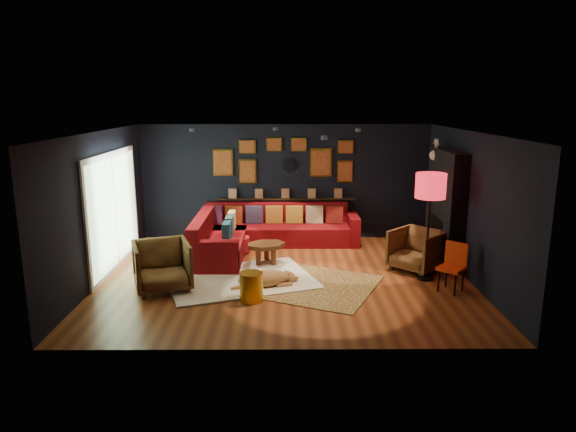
{
  "coord_description": "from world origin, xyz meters",
  "views": [
    {
      "loc": [
        -0.01,
        -8.8,
        3.14
      ],
      "look_at": [
        0.05,
        0.3,
        1.07
      ],
      "focal_mm": 32.0,
      "sensor_mm": 36.0,
      "label": 1
    }
  ],
  "objects_px": {
    "coffee_table": "(266,247)",
    "armchair_left": "(162,264)",
    "gold_stool": "(251,287)",
    "dog": "(264,276)",
    "armchair_right": "(416,248)",
    "floor_lamp": "(431,190)",
    "sectional": "(257,234)",
    "orange_chair": "(454,263)",
    "pouf": "(238,244)"
  },
  "relations": [
    {
      "from": "sectional",
      "to": "armchair_left",
      "type": "xyz_separation_m",
      "value": [
        -1.45,
        -2.42,
        0.14
      ]
    },
    {
      "from": "pouf",
      "to": "dog",
      "type": "relative_size",
      "value": 0.39
    },
    {
      "from": "armchair_left",
      "to": "gold_stool",
      "type": "height_order",
      "value": "armchair_left"
    },
    {
      "from": "sectional",
      "to": "coffee_table",
      "type": "distance_m",
      "value": 1.09
    },
    {
      "from": "coffee_table",
      "to": "armchair_right",
      "type": "relative_size",
      "value": 1.09
    },
    {
      "from": "armchair_right",
      "to": "orange_chair",
      "type": "xyz_separation_m",
      "value": [
        0.35,
        -1.07,
        0.06
      ]
    },
    {
      "from": "armchair_left",
      "to": "armchair_right",
      "type": "bearing_deg",
      "value": -7.76
    },
    {
      "from": "pouf",
      "to": "dog",
      "type": "height_order",
      "value": "dog"
    },
    {
      "from": "coffee_table",
      "to": "orange_chair",
      "type": "relative_size",
      "value": 1.13
    },
    {
      "from": "gold_stool",
      "to": "armchair_right",
      "type": "bearing_deg",
      "value": 26.66
    },
    {
      "from": "armchair_left",
      "to": "gold_stool",
      "type": "distance_m",
      "value": 1.62
    },
    {
      "from": "armchair_left",
      "to": "sectional",
      "type": "bearing_deg",
      "value": 38.75
    },
    {
      "from": "coffee_table",
      "to": "armchair_left",
      "type": "xyz_separation_m",
      "value": [
        -1.69,
        -1.35,
        0.11
      ]
    },
    {
      "from": "orange_chair",
      "to": "dog",
      "type": "distance_m",
      "value": 3.18
    },
    {
      "from": "armchair_right",
      "to": "armchair_left",
      "type": "bearing_deg",
      "value": -122.08
    },
    {
      "from": "gold_stool",
      "to": "sectional",
      "type": "bearing_deg",
      "value": 91.35
    },
    {
      "from": "floor_lamp",
      "to": "sectional",
      "type": "bearing_deg",
      "value": 148.39
    },
    {
      "from": "gold_stool",
      "to": "dog",
      "type": "bearing_deg",
      "value": 73.77
    },
    {
      "from": "sectional",
      "to": "floor_lamp",
      "type": "relative_size",
      "value": 1.79
    },
    {
      "from": "pouf",
      "to": "armchair_left",
      "type": "xyz_separation_m",
      "value": [
        -1.08,
        -2.11,
        0.27
      ]
    },
    {
      "from": "sectional",
      "to": "dog",
      "type": "height_order",
      "value": "sectional"
    },
    {
      "from": "armchair_right",
      "to": "floor_lamp",
      "type": "height_order",
      "value": "floor_lamp"
    },
    {
      "from": "coffee_table",
      "to": "dog",
      "type": "bearing_deg",
      "value": -89.75
    },
    {
      "from": "coffee_table",
      "to": "armchair_left",
      "type": "height_order",
      "value": "armchair_left"
    },
    {
      "from": "gold_stool",
      "to": "floor_lamp",
      "type": "distance_m",
      "value": 3.49
    },
    {
      "from": "armchair_left",
      "to": "armchair_right",
      "type": "relative_size",
      "value": 1.07
    },
    {
      "from": "gold_stool",
      "to": "orange_chair",
      "type": "height_order",
      "value": "orange_chair"
    },
    {
      "from": "sectional",
      "to": "orange_chair",
      "type": "bearing_deg",
      "value": -36.15
    },
    {
      "from": "coffee_table",
      "to": "gold_stool",
      "type": "distance_m",
      "value": 1.87
    },
    {
      "from": "gold_stool",
      "to": "dog",
      "type": "xyz_separation_m",
      "value": [
        0.17,
        0.6,
        -0.03
      ]
    },
    {
      "from": "pouf",
      "to": "armchair_left",
      "type": "bearing_deg",
      "value": -117.14
    },
    {
      "from": "armchair_right",
      "to": "floor_lamp",
      "type": "bearing_deg",
      "value": -38.88
    },
    {
      "from": "armchair_left",
      "to": "floor_lamp",
      "type": "distance_m",
      "value": 4.74
    },
    {
      "from": "coffee_table",
      "to": "armchair_right",
      "type": "height_order",
      "value": "armchair_right"
    },
    {
      "from": "floor_lamp",
      "to": "pouf",
      "type": "bearing_deg",
      "value": 155.22
    },
    {
      "from": "gold_stool",
      "to": "armchair_left",
      "type": "bearing_deg",
      "value": 161.74
    },
    {
      "from": "armchair_left",
      "to": "orange_chair",
      "type": "distance_m",
      "value": 4.86
    },
    {
      "from": "coffee_table",
      "to": "armchair_left",
      "type": "relative_size",
      "value": 1.01
    },
    {
      "from": "armchair_left",
      "to": "armchair_right",
      "type": "xyz_separation_m",
      "value": [
        4.52,
        1.0,
        -0.03
      ]
    },
    {
      "from": "floor_lamp",
      "to": "armchair_left",
      "type": "bearing_deg",
      "value": -173.72
    },
    {
      "from": "armchair_right",
      "to": "floor_lamp",
      "type": "xyz_separation_m",
      "value": [
        0.05,
        -0.5,
        1.19
      ]
    },
    {
      "from": "pouf",
      "to": "armchair_right",
      "type": "xyz_separation_m",
      "value": [
        3.43,
        -1.11,
        0.24
      ]
    },
    {
      "from": "dog",
      "to": "gold_stool",
      "type": "bearing_deg",
      "value": -121.86
    },
    {
      "from": "floor_lamp",
      "to": "coffee_table",
      "type": "bearing_deg",
      "value": 163.52
    },
    {
      "from": "sectional",
      "to": "coffee_table",
      "type": "relative_size",
      "value": 3.67
    },
    {
      "from": "pouf",
      "to": "floor_lamp",
      "type": "height_order",
      "value": "floor_lamp"
    },
    {
      "from": "coffee_table",
      "to": "orange_chair",
      "type": "xyz_separation_m",
      "value": [
        3.17,
        -1.43,
        0.14
      ]
    },
    {
      "from": "orange_chair",
      "to": "sectional",
      "type": "bearing_deg",
      "value": -173.85
    },
    {
      "from": "armchair_right",
      "to": "orange_chair",
      "type": "relative_size",
      "value": 1.04
    },
    {
      "from": "armchair_right",
      "to": "floor_lamp",
      "type": "distance_m",
      "value": 1.29
    }
  ]
}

